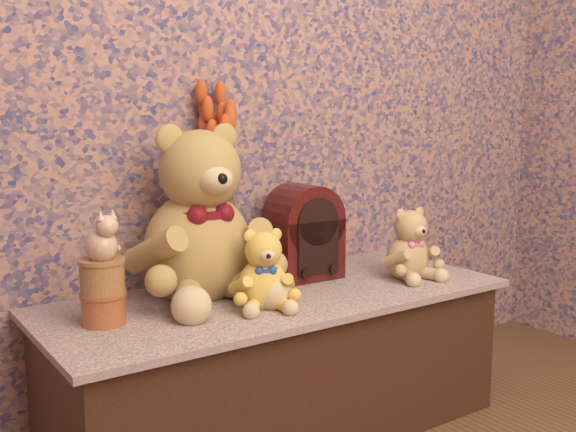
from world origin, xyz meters
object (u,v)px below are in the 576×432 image
teddy_medium (263,265)px  ceramic_vase (221,250)px  biscuit_tin_lower (104,309)px  cathedral_radio (303,231)px  teddy_large (197,205)px  cat_figurine (100,234)px  teddy_small (408,240)px

teddy_medium → ceramic_vase: size_ratio=1.10×
ceramic_vase → biscuit_tin_lower: (-0.45, -0.19, -0.07)m
cathedral_radio → biscuit_tin_lower: size_ratio=2.75×
teddy_large → biscuit_tin_lower: (-0.32, -0.10, -0.23)m
teddy_medium → biscuit_tin_lower: size_ratio=2.12×
cathedral_radio → cat_figurine: 0.71m
teddy_small → biscuit_tin_lower: 0.99m
teddy_medium → ceramic_vase: bearing=103.5°
teddy_large → teddy_medium: teddy_large is taller
cathedral_radio → cat_figurine: (-0.70, -0.10, 0.08)m
teddy_medium → teddy_small: 0.56m
ceramic_vase → cathedral_radio: bearing=-19.6°
teddy_medium → cathedral_radio: bearing=54.5°
teddy_small → cat_figurine: cat_figurine is taller
teddy_large → teddy_small: 0.70m
cathedral_radio → cat_figurine: size_ratio=2.32×
biscuit_tin_lower → cat_figurine: (0.00, 0.00, 0.19)m
teddy_large → teddy_small: (0.66, -0.19, -0.15)m
biscuit_tin_lower → cat_figurine: bearing=0.0°
cat_figurine → teddy_small: bearing=-18.4°
teddy_large → cat_figurine: teddy_large is taller
cathedral_radio → ceramic_vase: size_ratio=1.43×
teddy_medium → biscuit_tin_lower: teddy_medium is taller
cat_figurine → teddy_large: bearing=4.3°
teddy_large → teddy_medium: size_ratio=2.29×
biscuit_tin_lower → cathedral_radio: bearing=8.2°
biscuit_tin_lower → teddy_large: bearing=17.6°
teddy_large → cat_figurine: 0.34m
cathedral_radio → ceramic_vase: 0.27m
teddy_large → ceramic_vase: teddy_large is taller
teddy_medium → ceramic_vase: 0.29m
teddy_large → ceramic_vase: size_ratio=2.52×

